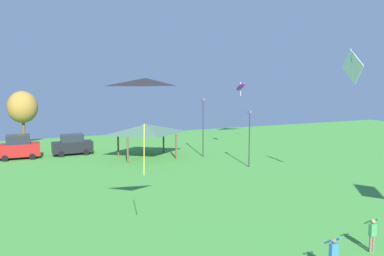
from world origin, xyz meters
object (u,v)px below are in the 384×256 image
object	(u,v)px
parked_car_leftmost	(19,147)
treeline_tree_3	(23,107)
parked_car_second_from_left	(72,145)
park_pavilion	(147,129)
kite_flying_3	(185,2)
kite_flying_10	(353,67)
person_standing_mid_field	(333,253)
light_post_2	(249,135)
kite_flying_0	(241,87)
light_post_1	(203,124)
kite_flying_2	(146,101)
person_standing_far_right	(372,233)

from	to	relation	value
parked_car_leftmost	treeline_tree_3	distance (m)	10.05
parked_car_second_from_left	park_pavilion	size ratio (longest dim) A/B	0.63
treeline_tree_3	kite_flying_3	bearing A→B (deg)	-53.62
kite_flying_10	park_pavilion	world-z (taller)	kite_flying_10
person_standing_mid_field	light_post_2	distance (m)	21.50
kite_flying_0	treeline_tree_3	xyz separation A→B (m)	(-22.41, 15.46, -2.67)
kite_flying_0	light_post_1	xyz separation A→B (m)	(-5.06, -0.74, -3.93)
kite_flying_10	kite_flying_2	bearing A→B (deg)	-165.13
parked_car_second_from_left	person_standing_mid_field	bearing A→B (deg)	-79.70
parked_car_second_from_left	treeline_tree_3	size ratio (longest dim) A/B	0.63
person_standing_mid_field	parked_car_second_from_left	bearing A→B (deg)	138.51
kite_flying_2	treeline_tree_3	distance (m)	37.99
kite_flying_0	kite_flying_10	bearing A→B (deg)	-94.73
person_standing_far_right	kite_flying_2	size ratio (longest dim) A/B	0.43
kite_flying_3	park_pavilion	world-z (taller)	kite_flying_3
parked_car_second_from_left	light_post_2	bearing A→B (deg)	-42.94
person_standing_far_right	parked_car_second_from_left	distance (m)	33.52
parked_car_second_from_left	light_post_2	xyz separation A→B (m)	(14.53, -13.25, 1.95)
person_standing_mid_field	light_post_2	size ratio (longest dim) A/B	0.30
person_standing_mid_field	kite_flying_10	xyz separation A→B (m)	(9.98, 9.14, 8.34)
parked_car_second_from_left	light_post_1	distance (m)	14.67
kite_flying_3	treeline_tree_3	world-z (taller)	kite_flying_3
kite_flying_2	light_post_2	world-z (taller)	kite_flying_2
parked_car_second_from_left	kite_flying_10	bearing A→B (deg)	-56.21
person_standing_far_right	light_post_1	bearing A→B (deg)	63.42
kite_flying_0	park_pavilion	size ratio (longest dim) A/B	0.36
kite_flying_10	person_standing_mid_field	bearing A→B (deg)	-137.50
kite_flying_10	park_pavilion	distance (m)	22.11
person_standing_far_right	kite_flying_3	world-z (taller)	kite_flying_3
park_pavilion	person_standing_mid_field	bearing A→B (deg)	-91.45
treeline_tree_3	kite_flying_0	bearing A→B (deg)	-34.60
kite_flying_10	parked_car_leftmost	bearing A→B (deg)	132.44
treeline_tree_3	light_post_1	bearing A→B (deg)	-43.04
parked_car_leftmost	light_post_1	world-z (taller)	light_post_1
person_standing_mid_field	kite_flying_3	xyz separation A→B (m)	(3.06, 23.29, 14.61)
light_post_1	kite_flying_3	bearing A→B (deg)	-139.56
person_standing_far_right	kite_flying_0	size ratio (longest dim) A/B	0.70
person_standing_mid_field	light_post_2	xyz separation A→B (m)	(8.19, 19.76, 2.17)
kite_flying_10	treeline_tree_3	xyz separation A→B (m)	(-20.95, 33.19, -4.45)
kite_flying_0	kite_flying_2	distance (m)	28.81
parked_car_leftmost	parked_car_second_from_left	world-z (taller)	parked_car_leftmost
kite_flying_3	kite_flying_10	xyz separation A→B (m)	(6.92, -14.15, -6.27)
kite_flying_2	park_pavilion	bearing A→B (deg)	72.09
person_standing_far_right	parked_car_leftmost	xyz separation A→B (m)	(-15.17, 32.05, 0.28)
parked_car_leftmost	park_pavilion	size ratio (longest dim) A/B	0.63
kite_flying_3	light_post_2	xyz separation A→B (m)	(5.13, -3.53, -12.44)
person_standing_mid_field	kite_flying_0	xyz separation A→B (m)	(11.45, 26.87, 6.57)
person_standing_far_right	light_post_1	size ratio (longest dim) A/B	0.27
parked_car_leftmost	light_post_2	world-z (taller)	light_post_2
park_pavilion	light_post_1	size ratio (longest dim) A/B	1.08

